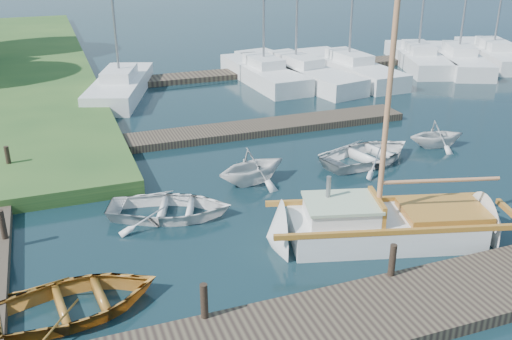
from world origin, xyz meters
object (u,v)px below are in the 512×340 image
object	(u,v)px
sailboat	(390,228)
marina_boat_2	(264,71)
dinghy	(72,299)
marina_boat_0	(120,84)
marina_boat_4	(348,66)
marina_boat_7	(493,53)
marina_boat_6	(458,58)
marina_boat_3	(295,70)
mooring_post_5	(8,158)
tender_c	(369,151)
mooring_post_1	(204,301)
tender_d	(437,132)
marina_boat_5	(418,57)
mooring_post_4	(3,225)
mooring_post_2	(392,260)
tender_a	(170,205)
tender_b	(252,164)

from	to	relation	value
sailboat	marina_boat_2	xyz separation A→B (m)	(3.04, 17.30, 0.24)
dinghy	marina_boat_0	distance (m)	17.93
dinghy	marina_boat_4	distance (m)	23.70
marina_boat_4	marina_boat_7	bearing A→B (deg)	-92.01
marina_boat_6	marina_boat_0	bearing A→B (deg)	111.98
marina_boat_2	marina_boat_3	world-z (taller)	marina_boat_2
mooring_post_5	marina_boat_2	bearing A→B (deg)	35.88
tender_c	marina_boat_7	bearing A→B (deg)	-66.85
dinghy	marina_boat_6	distance (m)	29.07
mooring_post_1	dinghy	size ratio (longest dim) A/B	0.21
tender_d	marina_boat_7	world-z (taller)	marina_boat_7
marina_boat_5	marina_boat_7	xyz separation A→B (m)	(5.12, -0.67, 0.01)
mooring_post_5	marina_boat_2	xyz separation A→B (m)	(12.73, 9.21, -0.11)
tender_d	sailboat	bearing A→B (deg)	143.01
marina_boat_3	marina_boat_7	world-z (taller)	marina_boat_7
mooring_post_4	sailboat	bearing A→B (deg)	-17.69
marina_boat_0	sailboat	bearing A→B (deg)	-145.37
marina_boat_2	marina_boat_6	bearing A→B (deg)	-96.76
mooring_post_2	marina_boat_2	size ratio (longest dim) A/B	0.07
sailboat	marina_boat_0	bearing A→B (deg)	120.58
marina_boat_0	marina_boat_3	bearing A→B (deg)	-70.73
mooring_post_2	mooring_post_5	world-z (taller)	same
mooring_post_1	tender_a	distance (m)	5.29
mooring_post_5	marina_boat_0	xyz separation A→B (m)	(4.98, 9.07, -0.12)
marina_boat_3	tender_d	bearing A→B (deg)	172.08
marina_boat_2	marina_boat_4	bearing A→B (deg)	-98.79
dinghy	marina_boat_2	xyz separation A→B (m)	(11.28, 17.72, 0.19)
marina_boat_0	marina_boat_6	world-z (taller)	marina_boat_0
sailboat	dinghy	world-z (taller)	sailboat
tender_c	marina_boat_3	distance (m)	12.33
sailboat	marina_boat_0	distance (m)	17.80
tender_a	marina_boat_3	bearing A→B (deg)	-16.12
tender_a	marina_boat_6	world-z (taller)	marina_boat_6
marina_boat_7	dinghy	bearing A→B (deg)	143.25
tender_b	marina_boat_6	bearing A→B (deg)	-70.73
mooring_post_5	tender_a	world-z (taller)	mooring_post_5
mooring_post_4	marina_boat_7	distance (m)	31.38
tender_a	marina_boat_2	world-z (taller)	marina_boat_2
mooring_post_1	sailboat	bearing A→B (deg)	18.55
sailboat	tender_d	world-z (taller)	sailboat
tender_a	marina_boat_7	world-z (taller)	marina_boat_7
marina_boat_0	marina_boat_2	bearing A→B (deg)	-69.71
marina_boat_2	marina_boat_5	bearing A→B (deg)	-90.92
mooring_post_2	tender_b	distance (m)	6.82
mooring_post_1	marina_boat_3	xyz separation A→B (m)	(10.58, 19.07, -0.13)
mooring_post_2	mooring_post_4	bearing A→B (deg)	149.53
tender_b	marina_boat_7	world-z (taller)	marina_boat_7
mooring_post_4	marina_boat_7	world-z (taller)	marina_boat_7
marina_boat_3	dinghy	bearing A→B (deg)	131.70
dinghy	mooring_post_1	bearing A→B (deg)	-127.59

